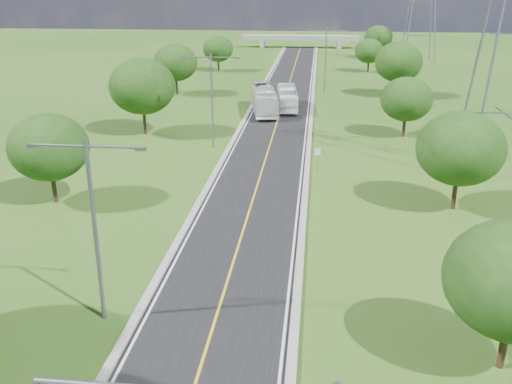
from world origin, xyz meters
TOP-DOWN VIEW (x-y plane):
  - ground at (0.00, 60.00)m, footprint 260.00×260.00m
  - road at (0.00, 66.00)m, footprint 8.00×150.00m
  - curb_left at (-4.25, 66.00)m, footprint 0.50×150.00m
  - curb_right at (4.25, 66.00)m, footprint 0.50×150.00m
  - speed_limit_sign at (5.20, 37.98)m, footprint 0.55×0.09m
  - overpass at (0.00, 140.00)m, footprint 30.00×3.00m
  - streetlight_near_left at (-6.00, 12.00)m, footprint 5.90×0.25m
  - streetlight_mid_left at (-6.00, 45.00)m, footprint 5.90×0.25m
  - streetlight_far_right at (6.00, 78.00)m, footprint 5.90×0.25m
  - tree_lb at (-16.00, 28.00)m, footprint 6.30×6.30m
  - tree_lc at (-15.00, 50.00)m, footprint 7.56×7.56m
  - tree_ld at (-17.00, 74.00)m, footprint 6.72×6.72m
  - tree_le at (-14.50, 98.00)m, footprint 5.88×5.88m
  - tree_rb at (16.00, 30.00)m, footprint 6.72×6.72m
  - tree_rc at (15.00, 52.00)m, footprint 5.88×5.88m
  - tree_rd at (17.00, 76.00)m, footprint 7.14×7.14m
  - tree_re at (14.50, 100.00)m, footprint 5.46×5.46m
  - tree_rf at (18.00, 120.00)m, footprint 6.30×6.30m
  - bus_outbound at (0.80, 65.24)m, footprint 3.48×10.83m
  - bus_inbound at (-2.15, 62.66)m, footprint 4.76×12.49m

SIDE VIEW (x-z plane):
  - ground at x=0.00m, z-range 0.00..0.00m
  - road at x=0.00m, z-range 0.00..0.06m
  - curb_left at x=-4.25m, z-range 0.00..0.22m
  - curb_right at x=4.25m, z-range 0.00..0.22m
  - bus_outbound at x=0.80m, z-range 0.06..3.02m
  - speed_limit_sign at x=5.20m, z-range 0.40..2.80m
  - bus_inbound at x=-2.15m, z-range 0.06..3.46m
  - overpass at x=0.00m, z-range 0.81..4.01m
  - tree_re at x=14.50m, z-range 0.85..7.20m
  - tree_le at x=-14.50m, z-range 0.91..7.75m
  - tree_rc at x=15.00m, z-range 0.91..7.75m
  - tree_lb at x=-16.00m, z-range 0.98..8.31m
  - tree_rf at x=18.00m, z-range 0.98..8.31m
  - tree_ld at x=-17.00m, z-range 1.05..8.86m
  - tree_rb at x=16.00m, z-range 1.05..8.86m
  - tree_rd at x=17.00m, z-range 1.11..9.42m
  - tree_lc at x=-15.00m, z-range 1.18..9.97m
  - streetlight_near_left at x=-6.00m, z-range 0.94..10.94m
  - streetlight_mid_left at x=-6.00m, z-range 0.94..10.94m
  - streetlight_far_right at x=6.00m, z-range 0.94..10.94m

